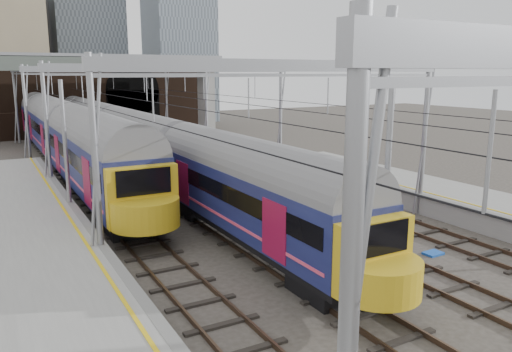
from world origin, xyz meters
TOP-DOWN VIEW (x-y plane):
  - ground at (0.00, 0.00)m, footprint 160.00×160.00m
  - platform_left at (-10.18, 2.50)m, footprint 4.32×55.00m
  - tracks at (0.00, 15.00)m, footprint 14.40×80.00m
  - overhead_line at (0.00, 21.49)m, footprint 16.80×80.00m
  - retaining_wall at (1.40, 51.93)m, footprint 28.00×2.75m
  - overbridge at (0.00, 46.00)m, footprint 28.00×3.00m
  - city_skyline at (2.73, 70.48)m, footprint 37.50×27.50m
  - train_main at (-2.00, 31.44)m, footprint 2.71×62.79m
  - train_second at (-6.00, 45.42)m, footprint 3.09×71.46m
  - equip_cover_a at (-0.77, 0.74)m, footprint 0.91×0.70m
  - equip_cover_b at (-0.39, 9.12)m, footprint 0.81×0.57m
  - equip_cover_c at (4.09, 3.37)m, footprint 0.80×0.59m

SIDE VIEW (x-z plane):
  - ground at x=0.00m, z-range 0.00..0.00m
  - tracks at x=0.00m, z-range -0.09..0.13m
  - equip_cover_c at x=4.09m, z-range 0.00..0.09m
  - equip_cover_b at x=-0.39m, z-range 0.00..0.09m
  - equip_cover_a at x=-0.77m, z-range 0.00..0.10m
  - platform_left at x=-10.18m, z-range -0.01..1.11m
  - train_main at x=-2.00m, z-range 0.09..4.79m
  - train_second at x=-6.00m, z-range 0.05..5.28m
  - retaining_wall at x=1.40m, z-range -0.17..8.83m
  - overhead_line at x=0.00m, z-range 2.57..10.57m
  - overbridge at x=0.00m, z-range 2.64..11.89m
  - city_skyline at x=2.73m, z-range -12.91..47.09m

